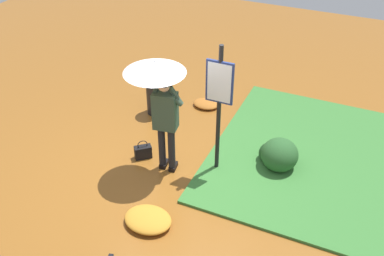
% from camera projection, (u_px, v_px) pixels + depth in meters
% --- Properties ---
extents(ground_plane, '(18.00, 18.00, 0.00)m').
position_uv_depth(ground_plane, '(169.00, 172.00, 7.44)').
color(ground_plane, brown).
extents(grass_verge, '(4.80, 4.00, 0.05)m').
position_uv_depth(grass_verge, '(352.00, 167.00, 7.51)').
color(grass_verge, '#387533').
rests_on(grass_verge, ground_plane).
extents(person_with_umbrella, '(0.96, 0.96, 2.04)m').
position_uv_depth(person_with_umbrella, '(159.00, 90.00, 6.66)').
color(person_with_umbrella, black).
rests_on(person_with_umbrella, ground_plane).
extents(info_sign_post, '(0.44, 0.07, 2.30)m').
position_uv_depth(info_sign_post, '(219.00, 97.00, 6.69)').
color(info_sign_post, black).
rests_on(info_sign_post, ground_plane).
extents(handbag, '(0.32, 0.30, 0.37)m').
position_uv_depth(handbag, '(143.00, 152.00, 7.70)').
color(handbag, black).
rests_on(handbag, ground_plane).
extents(trash_bin, '(0.42, 0.42, 0.83)m').
position_uv_depth(trash_bin, '(156.00, 95.00, 8.76)').
color(trash_bin, black).
rests_on(trash_bin, ground_plane).
extents(shrub_cluster, '(0.70, 0.63, 0.57)m').
position_uv_depth(shrub_cluster, '(278.00, 154.00, 7.41)').
color(shrub_cluster, '#285628').
rests_on(shrub_cluster, ground_plane).
extents(leaf_pile_near_person, '(0.54, 0.43, 0.12)m').
position_uv_depth(leaf_pile_near_person, '(206.00, 104.00, 9.16)').
color(leaf_pile_near_person, '#A86023').
rests_on(leaf_pile_near_person, ground_plane).
extents(leaf_pile_by_bench, '(0.73, 0.58, 0.16)m').
position_uv_depth(leaf_pile_by_bench, '(148.00, 219.00, 6.44)').
color(leaf_pile_by_bench, '#C68428').
rests_on(leaf_pile_by_bench, ground_plane).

